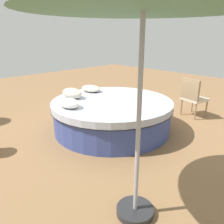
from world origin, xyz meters
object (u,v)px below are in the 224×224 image
(throw_pillow_2, at_px, (69,103))
(throw_pillow_0, at_px, (91,88))
(round_bed, at_px, (112,115))
(patio_chair, at_px, (193,95))
(throw_pillow_1, at_px, (72,93))

(throw_pillow_2, bearing_deg, throw_pillow_0, 122.12)
(round_bed, distance_m, throw_pillow_0, 1.03)
(throw_pillow_2, bearing_deg, round_bed, 76.08)
(round_bed, bearing_deg, patio_chair, 67.47)
(throw_pillow_0, distance_m, throw_pillow_2, 1.32)
(throw_pillow_1, distance_m, throw_pillow_2, 0.70)
(round_bed, height_order, throw_pillow_2, throw_pillow_2)
(throw_pillow_0, distance_m, throw_pillow_1, 0.69)
(round_bed, height_order, throw_pillow_1, throw_pillow_1)
(throw_pillow_2, bearing_deg, patio_chair, 70.12)
(throw_pillow_1, bearing_deg, round_bed, 32.58)
(throw_pillow_2, bearing_deg, throw_pillow_1, 140.09)
(throw_pillow_2, relative_size, patio_chair, 0.52)
(throw_pillow_0, bearing_deg, throw_pillow_1, -76.02)
(round_bed, distance_m, throw_pillow_1, 1.01)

